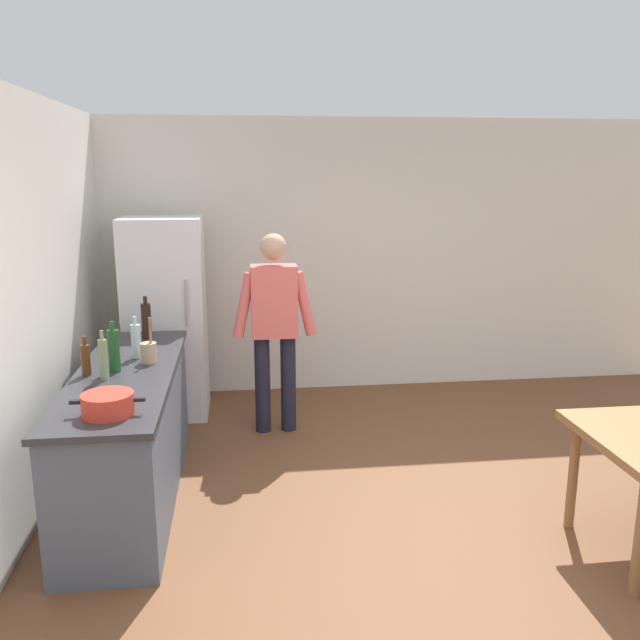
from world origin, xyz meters
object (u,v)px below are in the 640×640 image
cooking_pot (108,404)px  bottle_water_clear (136,341)px  person (274,320)px  bottle_vinegar_tall (103,359)px  utensil_jar (149,352)px  bottle_wine_green (114,350)px  bottle_wine_dark (146,320)px  bottle_beer_brown (86,359)px  refrigerator (166,318)px

cooking_pot → bottle_water_clear: size_ratio=1.33×
person → cooking_pot: person is taller
bottle_vinegar_tall → person: bearing=46.4°
cooking_pot → utensil_jar: (0.09, 0.98, 0.02)m
cooking_pot → bottle_wine_green: 0.82m
bottle_wine_dark → bottle_beer_brown: size_ratio=1.31×
cooking_pot → bottle_beer_brown: bearing=110.3°
refrigerator → bottle_wine_dark: (-0.07, -0.73, 0.15)m
refrigerator → bottle_water_clear: bearing=-93.0°
bottle_wine_dark → bottle_beer_brown: (-0.26, -0.92, -0.04)m
bottle_vinegar_tall → bottle_water_clear: bearing=74.7°
utensil_jar → bottle_wine_green: (-0.20, -0.18, 0.07)m
utensil_jar → bottle_wine_green: bearing=-138.0°
bottle_water_clear → cooking_pot: bearing=-89.4°
bottle_beer_brown → bottle_wine_green: 0.18m
cooking_pot → bottle_vinegar_tall: (-0.14, 0.64, 0.08)m
refrigerator → cooking_pot: (-0.06, -2.40, 0.06)m
person → bottle_beer_brown: 1.69m
person → bottle_wine_dark: bearing=-170.0°
refrigerator → utensil_jar: (0.04, -1.42, 0.08)m
bottle_vinegar_tall → utensil_jar: bearing=55.8°
bottle_beer_brown → bottle_wine_green: bearing=19.4°
bottle_wine_dark → utensil_jar: bearing=-81.4°
refrigerator → utensil_jar: 1.42m
refrigerator → bottle_wine_green: refrigerator is taller
cooking_pot → utensil_jar: bearing=84.7°
bottle_water_clear → bottle_vinegar_tall: bottle_vinegar_tall is taller
bottle_vinegar_tall → refrigerator: bearing=83.6°
bottle_water_clear → person: bearing=35.7°
bottle_wine_dark → bottle_beer_brown: bottle_wine_dark is taller
bottle_beer_brown → bottle_wine_green: size_ratio=0.76×
bottle_wine_dark → bottle_vinegar_tall: (-0.13, -1.03, -0.01)m
refrigerator → person: size_ratio=1.06×
refrigerator → person: (0.95, -0.55, 0.08)m
refrigerator → bottle_beer_brown: (-0.33, -1.65, 0.11)m
bottle_wine_dark → bottle_vinegar_tall: bottle_wine_dark is taller
utensil_jar → bottle_wine_green: bottle_wine_green is taller
bottle_vinegar_tall → bottle_wine_green: bearing=77.8°
bottle_wine_dark → bottle_wine_green: (-0.09, -0.86, 0.00)m
bottle_beer_brown → bottle_water_clear: (0.26, 0.37, 0.02)m
refrigerator → bottle_wine_dark: 0.75m
bottle_beer_brown → refrigerator: bearing=78.7°
bottle_water_clear → bottle_wine_green: bearing=-107.0°
refrigerator → bottle_vinegar_tall: bearing=-96.4°
refrigerator → bottle_wine_dark: refrigerator is taller
utensil_jar → cooking_pot: bearing=-95.3°
utensil_jar → bottle_wine_dark: (-0.10, 0.68, 0.07)m
cooking_pot → bottle_vinegar_tall: size_ratio=1.25×
person → bottle_vinegar_tall: (-1.15, -1.21, 0.06)m
bottle_wine_dark → person: bearing=10.0°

